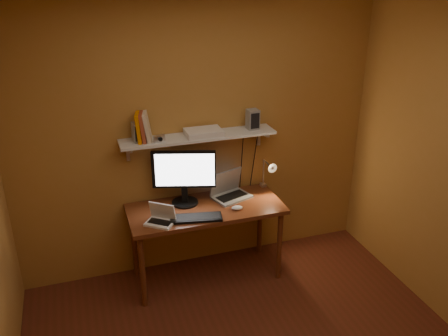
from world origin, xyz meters
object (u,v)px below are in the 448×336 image
object	(u,v)px
speaker_right	(253,119)
laptop	(229,190)
desk	(206,215)
wall_shelf	(199,137)
monitor	(184,175)
desk_lamp	(268,171)
keyboard	(196,218)
shelf_camera	(159,139)
router	(204,132)
netbook	(161,217)
mouse	(237,208)
speaker_left	(138,132)

from	to	relation	value
speaker_right	laptop	bearing A→B (deg)	-168.86
desk	wall_shelf	bearing A→B (deg)	90.00
desk	monitor	distance (m)	0.43
wall_shelf	desk_lamp	bearing A→B (deg)	-5.88
monitor	keyboard	distance (m)	0.42
wall_shelf	shelf_camera	bearing A→B (deg)	-170.52
speaker_right	shelf_camera	distance (m)	0.89
monitor	router	bearing A→B (deg)	29.71
keyboard	speaker_right	world-z (taller)	speaker_right
keyboard	shelf_camera	xyz separation A→B (m)	(-0.22, 0.32, 0.64)
wall_shelf	speaker_right	distance (m)	0.53
desk_lamp	shelf_camera	size ratio (longest dim) A/B	3.58
netbook	desk_lamp	bearing A→B (deg)	51.19
mouse	desk_lamp	distance (m)	0.52
speaker_left	router	bearing A→B (deg)	-9.99
desk	mouse	size ratio (longest dim) A/B	14.07
desk_lamp	router	xyz separation A→B (m)	(-0.62, 0.05, 0.44)
wall_shelf	netbook	bearing A→B (deg)	-142.05
monitor	desk	bearing A→B (deg)	-22.49
router	desk_lamp	bearing A→B (deg)	-4.74
netbook	desk_lamp	distance (m)	1.14
keyboard	desk_lamp	size ratio (longest dim) A/B	1.19
mouse	monitor	bearing A→B (deg)	159.69
keyboard	shelf_camera	world-z (taller)	shelf_camera
desk	keyboard	size ratio (longest dim) A/B	3.14
router	monitor	bearing A→B (deg)	-167.08
desk	speaker_left	size ratio (longest dim) A/B	8.39
desk	keyboard	xyz separation A→B (m)	(-0.14, -0.18, 0.10)
netbook	desk_lamp	xyz separation A→B (m)	(1.10, 0.27, 0.16)
laptop	keyboard	xyz separation A→B (m)	(-0.41, -0.32, -0.06)
monitor	speaker_right	distance (m)	0.80
wall_shelf	shelf_camera	world-z (taller)	shelf_camera
desk	monitor	size ratio (longest dim) A/B	2.52
monitor	speaker_right	size ratio (longest dim) A/B	3.03
laptop	mouse	size ratio (longest dim) A/B	4.00
monitor	laptop	size ratio (longest dim) A/B	1.40
speaker_left	laptop	bearing A→B (deg)	-12.09
wall_shelf	mouse	world-z (taller)	wall_shelf
keyboard	mouse	distance (m)	0.40
monitor	speaker_left	xyz separation A→B (m)	(-0.37, 0.07, 0.42)
speaker_right	router	size ratio (longest dim) A/B	0.57
speaker_right	router	bearing A→B (deg)	179.35
laptop	speaker_left	bearing A→B (deg)	155.99
laptop	shelf_camera	world-z (taller)	shelf_camera
desk	netbook	size ratio (longest dim) A/B	4.93
keyboard	speaker_left	xyz separation A→B (m)	(-0.39, 0.39, 0.70)
netbook	desk_lamp	size ratio (longest dim) A/B	0.76
speaker_left	netbook	bearing A→B (deg)	-82.50
monitor	netbook	bearing A→B (deg)	-118.13
speaker_right	router	xyz separation A→B (m)	(-0.48, -0.03, -0.07)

